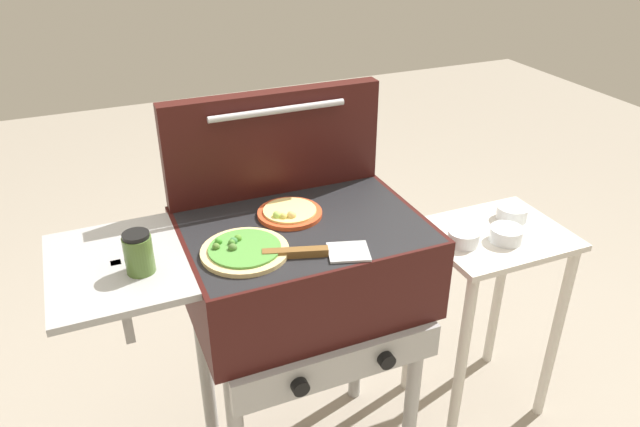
% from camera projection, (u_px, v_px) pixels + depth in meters
% --- Properties ---
extents(grill, '(0.96, 0.53, 0.90)m').
position_uv_depth(grill, '(299.00, 271.00, 1.67)').
color(grill, '#38110F').
rests_on(grill, ground_plane).
extents(grill_lid_open, '(0.63, 0.08, 0.30)m').
position_uv_depth(grill_lid_open, '(274.00, 143.00, 1.70)').
color(grill_lid_open, '#38110F').
rests_on(grill_lid_open, grill).
extents(pizza_cheese, '(0.18, 0.18, 0.03)m').
position_uv_depth(pizza_cheese, '(289.00, 213.00, 1.64)').
color(pizza_cheese, '#C64723').
rests_on(pizza_cheese, grill).
extents(pizza_veggie, '(0.22, 0.22, 0.03)m').
position_uv_depth(pizza_veggie, '(244.00, 250.00, 1.47)').
color(pizza_veggie, '#E0C17F').
rests_on(pizza_veggie, grill).
extents(sauce_jar, '(0.07, 0.07, 0.10)m').
position_uv_depth(sauce_jar, '(139.00, 253.00, 1.38)').
color(sauce_jar, '#4C6B2D').
rests_on(sauce_jar, grill).
extents(spatula, '(0.27, 0.13, 0.02)m').
position_uv_depth(spatula, '(317.00, 252.00, 1.47)').
color(spatula, '#B7BABF').
rests_on(spatula, grill).
extents(prep_table, '(0.44, 0.36, 0.72)m').
position_uv_depth(prep_table, '(488.00, 285.00, 2.01)').
color(prep_table, beige).
rests_on(prep_table, ground_plane).
extents(topping_bowl_near, '(0.10, 0.10, 0.04)m').
position_uv_depth(topping_bowl_near, '(512.00, 213.00, 1.98)').
color(topping_bowl_near, silver).
rests_on(topping_bowl_near, prep_table).
extents(topping_bowl_far, '(0.10, 0.10, 0.04)m').
position_uv_depth(topping_bowl_far, '(506.00, 235.00, 1.86)').
color(topping_bowl_far, silver).
rests_on(topping_bowl_far, prep_table).
extents(topping_bowl_middle, '(0.10, 0.10, 0.04)m').
position_uv_depth(topping_bowl_middle, '(463.00, 238.00, 1.85)').
color(topping_bowl_middle, silver).
rests_on(topping_bowl_middle, prep_table).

